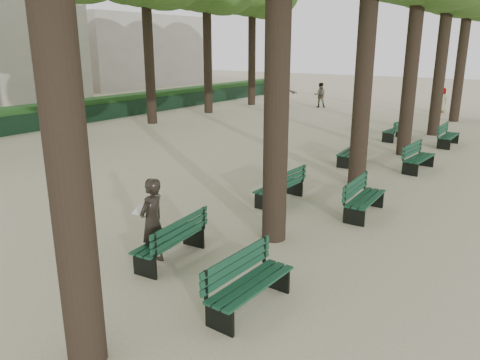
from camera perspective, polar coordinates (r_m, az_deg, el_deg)
The scene contains 16 objects.
ground at distance 9.20m, azimuth -13.99°, elevation -10.96°, with size 120.00×120.00×0.00m, color #BEB390.
bench_left_0 at distance 9.41m, azimuth -8.45°, elevation -8.16°, with size 0.72×1.84×0.92m.
bench_left_1 at distance 12.71m, azimuth 4.83°, elevation -1.53°, with size 0.67×1.83×0.92m.
bench_left_2 at distance 17.27m, azimuth 13.38°, elevation 2.84°, with size 0.69×1.84×0.92m.
bench_left_3 at distance 22.19m, azimuth 18.35°, elevation 5.35°, with size 0.73×1.84×0.92m.
bench_right_0 at distance 7.73m, azimuth 1.27°, elevation -13.68°, with size 0.65×1.82×0.92m.
bench_right_1 at distance 12.10m, azimuth 14.94°, elevation -2.95°, with size 0.64×1.82×0.92m.
bench_right_2 at distance 16.97m, azimuth 20.95°, elevation 1.96°, with size 0.73×1.84×0.92m.
bench_right_3 at distance 21.62m, azimuth 24.05°, elevation 4.49°, with size 0.61×1.81×0.92m.
man_with_map at distance 9.10m, azimuth -10.65°, elevation -5.06°, with size 0.65×0.73×1.74m.
pedestrian_a at distance 32.86m, azimuth 9.73°, elevation 10.17°, with size 0.81×0.33×1.66m, color #262628.
pedestrian_d at distance 32.51m, azimuth 23.39°, elevation 8.94°, with size 0.76×0.31×1.55m, color #262628.
pedestrian_e at distance 33.35m, azimuth 5.61°, elevation 10.42°, with size 1.56×0.34×1.68m, color #262628.
fence at distance 27.06m, azimuth -18.25°, elevation 7.55°, with size 0.08×42.00×0.90m, color black.
hedge at distance 27.60m, azimuth -19.18°, elevation 7.93°, with size 1.20×42.00×1.20m, color #1A4819.
building_far at distance 52.82m, azimuth -14.30°, elevation 14.99°, with size 12.00×16.00×7.00m, color #B7B2A3.
Camera 1 is at (6.27, -5.33, 4.11)m, focal length 35.00 mm.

